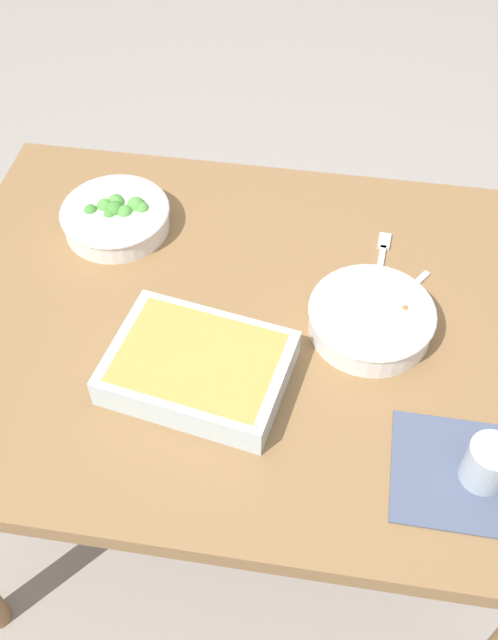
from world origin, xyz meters
The scene contains 9 objects.
ground_plane centered at (0.00, 0.00, 0.00)m, with size 6.00×6.00×0.00m, color #9E9389.
dining_table centered at (0.00, 0.00, 0.65)m, with size 1.20×0.90×0.74m.
placemat centered at (-0.41, 0.26, 0.74)m, with size 0.28×0.20×0.00m, color #4C5670.
stew_bowl centered at (-0.22, -0.01, 0.77)m, with size 0.23×0.23×0.06m.
broccoli_bowl centered at (0.31, -0.21, 0.77)m, with size 0.22×0.22×0.07m.
baking_dish centered at (0.07, 0.14, 0.77)m, with size 0.33×0.27×0.06m.
drink_cup centered at (-0.41, 0.26, 0.78)m, with size 0.07×0.07×0.08m.
spoon_by_stew centered at (-0.26, -0.08, 0.74)m, with size 0.11×0.16×0.01m.
fork_on_table centered at (-0.24, -0.19, 0.74)m, with size 0.03×0.18×0.01m.
Camera 1 is at (-0.13, 0.85, 1.78)m, focal length 40.78 mm.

